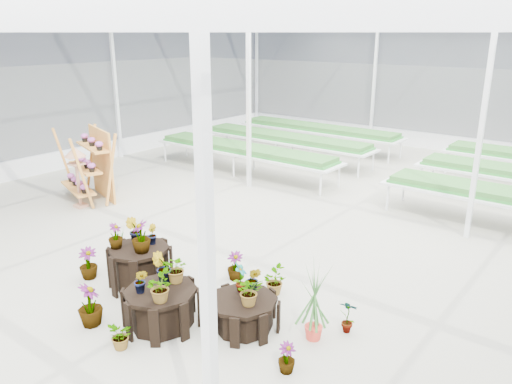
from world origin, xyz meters
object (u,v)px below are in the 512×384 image
Objects in this scene: plinth_mid at (162,307)px; shelf_rack at (87,165)px; plinth_low at (243,313)px; bird_table at (78,178)px; plinth_tall at (141,267)px.

shelf_rack reaches higher than plinth_mid.
shelf_rack reaches higher than plinth_low.
shelf_rack is at bearing 100.81° from bird_table.
plinth_mid reaches higher than plinth_low.
shelf_rack reaches higher than bird_table.
plinth_low is 7.35m from shelf_rack.
bird_table reaches higher than plinth_tall.
shelf_rack is at bearing 154.54° from plinth_mid.
plinth_mid is at bearing -45.99° from bird_table.
plinth_tall is at bearing -44.85° from bird_table.
plinth_mid is 6.12m from bird_table.
plinth_mid is 0.61× the size of shelf_rack.
plinth_tall is 5.33m from shelf_rack.
plinth_tall is at bearing -7.38° from shelf_rack.
plinth_low is at bearing 34.99° from plinth_mid.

